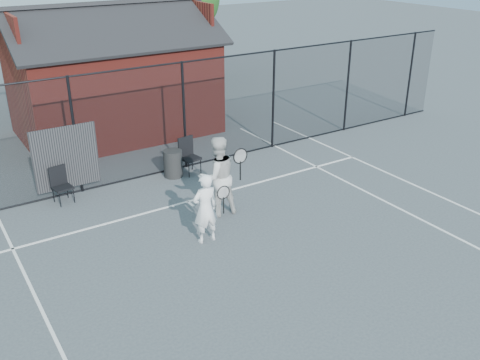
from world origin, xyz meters
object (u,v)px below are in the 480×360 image
player_front (205,208)px  waste_bin (173,164)px  chair_left (62,186)px  clubhouse (114,84)px  player_back (217,176)px  chair_right (190,157)px

player_front → waste_bin: (0.93, 3.48, -0.41)m
chair_left → player_front: bearing=-69.0°
clubhouse → player_front: (-1.02, -7.88, -0.83)m
player_back → waste_bin: bearing=88.2°
chair_left → chair_right: 3.46m
clubhouse → player_back: 6.96m
player_front → chair_left: player_front is taller
clubhouse → chair_right: size_ratio=6.53×
chair_right → player_front: bearing=-120.9°
chair_left → waste_bin: bearing=-9.4°
player_back → chair_left: bearing=138.9°
clubhouse → player_front: size_ratio=4.18×
player_front → waste_bin: bearing=75.1°
clubhouse → chair_right: 4.63m
chair_left → waste_bin: (2.97, 0.00, -0.07)m
player_back → waste_bin: (0.08, 2.53, -0.58)m
clubhouse → waste_bin: bearing=-91.3°
player_front → player_back: player_back is taller
clubhouse → player_back: size_ratio=3.41×
clubhouse → player_front: bearing=-97.4°
clubhouse → chair_left: 5.49m
chair_left → chair_right: (3.46, -0.08, 0.05)m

